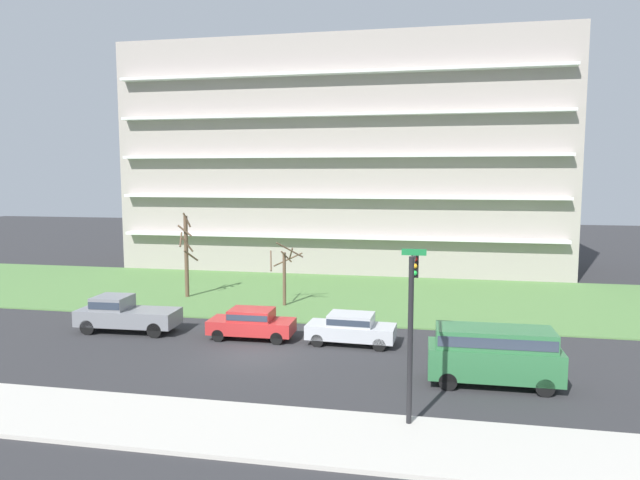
{
  "coord_description": "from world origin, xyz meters",
  "views": [
    {
      "loc": [
        8.16,
        -25.37,
        8.44
      ],
      "look_at": [
        1.99,
        6.0,
        4.85
      ],
      "focal_mm": 32.27,
      "sensor_mm": 36.0,
      "label": 1
    }
  ],
  "objects_px": {
    "pickup_gray_near_left": "(124,313)",
    "tree_far_left": "(186,254)",
    "tree_left": "(284,272)",
    "van_green_near_right": "(494,352)",
    "traffic_signal_mast": "(412,303)",
    "sedan_silver_center_right": "(351,327)",
    "sedan_red_center_left": "(252,322)"
  },
  "relations": [
    {
      "from": "tree_left",
      "to": "van_green_near_right",
      "type": "bearing_deg",
      "value": -45.51
    },
    {
      "from": "pickup_gray_near_left",
      "to": "sedan_silver_center_right",
      "type": "xyz_separation_m",
      "value": [
        12.41,
        0.01,
        -0.14
      ]
    },
    {
      "from": "tree_far_left",
      "to": "van_green_near_right",
      "type": "distance_m",
      "value": 23.35
    },
    {
      "from": "tree_far_left",
      "to": "sedan_silver_center_right",
      "type": "relative_size",
      "value": 1.33
    },
    {
      "from": "pickup_gray_near_left",
      "to": "sedan_silver_center_right",
      "type": "distance_m",
      "value": 12.41
    },
    {
      "from": "tree_far_left",
      "to": "tree_left",
      "type": "xyz_separation_m",
      "value": [
        7.28,
        -1.22,
        -0.82
      ]
    },
    {
      "from": "pickup_gray_near_left",
      "to": "traffic_signal_mast",
      "type": "relative_size",
      "value": 0.94
    },
    {
      "from": "pickup_gray_near_left",
      "to": "tree_far_left",
      "type": "bearing_deg",
      "value": -90.33
    },
    {
      "from": "tree_left",
      "to": "sedan_red_center_left",
      "type": "xyz_separation_m",
      "value": [
        0.21,
        -7.56,
        -1.38
      ]
    },
    {
      "from": "sedan_silver_center_right",
      "to": "tree_far_left",
      "type": "bearing_deg",
      "value": -32.15
    },
    {
      "from": "tree_left",
      "to": "sedan_red_center_left",
      "type": "distance_m",
      "value": 7.69
    },
    {
      "from": "tree_left",
      "to": "sedan_silver_center_right",
      "type": "distance_m",
      "value": 9.4
    },
    {
      "from": "tree_left",
      "to": "pickup_gray_near_left",
      "type": "bearing_deg",
      "value": -132.73
    },
    {
      "from": "tree_far_left",
      "to": "traffic_signal_mast",
      "type": "xyz_separation_m",
      "value": [
        15.95,
        -16.46,
        0.86
      ]
    },
    {
      "from": "pickup_gray_near_left",
      "to": "van_green_near_right",
      "type": "distance_m",
      "value": 19.37
    },
    {
      "from": "sedan_red_center_left",
      "to": "van_green_near_right",
      "type": "bearing_deg",
      "value": 157.72
    },
    {
      "from": "tree_far_left",
      "to": "tree_left",
      "type": "relative_size",
      "value": 1.37
    },
    {
      "from": "tree_far_left",
      "to": "sedan_red_center_left",
      "type": "relative_size",
      "value": 1.34
    },
    {
      "from": "traffic_signal_mast",
      "to": "van_green_near_right",
      "type": "bearing_deg",
      "value": 45.08
    },
    {
      "from": "pickup_gray_near_left",
      "to": "sedan_red_center_left",
      "type": "bearing_deg",
      "value": 177.86
    },
    {
      "from": "tree_left",
      "to": "sedan_silver_center_right",
      "type": "bearing_deg",
      "value": -54.41
    },
    {
      "from": "van_green_near_right",
      "to": "tree_far_left",
      "type": "bearing_deg",
      "value": 144.52
    },
    {
      "from": "sedan_silver_center_right",
      "to": "tree_left",
      "type": "bearing_deg",
      "value": -51.89
    },
    {
      "from": "sedan_red_center_left",
      "to": "traffic_signal_mast",
      "type": "height_order",
      "value": "traffic_signal_mast"
    },
    {
      "from": "tree_far_left",
      "to": "pickup_gray_near_left",
      "type": "distance_m",
      "value": 9.03
    },
    {
      "from": "tree_left",
      "to": "sedan_red_center_left",
      "type": "bearing_deg",
      "value": -88.41
    },
    {
      "from": "tree_far_left",
      "to": "traffic_signal_mast",
      "type": "bearing_deg",
      "value": -45.9
    },
    {
      "from": "tree_far_left",
      "to": "sedan_red_center_left",
      "type": "distance_m",
      "value": 11.75
    },
    {
      "from": "sedan_silver_center_right",
      "to": "van_green_near_right",
      "type": "relative_size",
      "value": 0.86
    },
    {
      "from": "van_green_near_right",
      "to": "traffic_signal_mast",
      "type": "relative_size",
      "value": 0.9
    },
    {
      "from": "pickup_gray_near_left",
      "to": "sedan_red_center_left",
      "type": "height_order",
      "value": "pickup_gray_near_left"
    },
    {
      "from": "sedan_red_center_left",
      "to": "traffic_signal_mast",
      "type": "distance_m",
      "value": 11.83
    }
  ]
}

